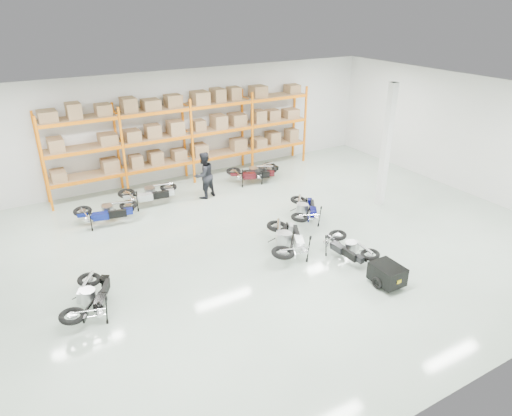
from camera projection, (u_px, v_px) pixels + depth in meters
room at (270, 177)px, 13.58m from camera, size 18.00×18.00×18.00m
pallet_rack at (187, 128)px, 18.64m from camera, size 11.28×0.98×3.62m
structural_column at (386, 146)px, 16.33m from camera, size 0.25×0.25×4.50m
moto_blue_centre at (305, 206)px, 15.79m from camera, size 1.67×1.92×1.12m
moto_silver_left at (288, 235)px, 13.69m from camera, size 1.77×2.21×1.28m
moto_black_far_left at (90, 293)px, 11.12m from camera, size 1.58×2.00×1.16m
moto_touring_right at (348, 244)px, 13.44m from camera, size 0.90×1.69×1.07m
trailer at (387, 274)px, 12.24m from camera, size 0.76×1.44×0.60m
moto_back_a at (106, 208)px, 15.57m from camera, size 1.98×1.26×1.19m
moto_back_b at (149, 190)px, 16.99m from camera, size 1.99×1.17×1.22m
moto_back_c at (262, 168)px, 19.37m from camera, size 1.76×1.19×1.04m
moto_back_d at (252, 170)px, 19.02m from camera, size 2.03×1.47×1.19m
person_back at (204, 175)px, 17.45m from camera, size 1.06×0.93×1.82m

